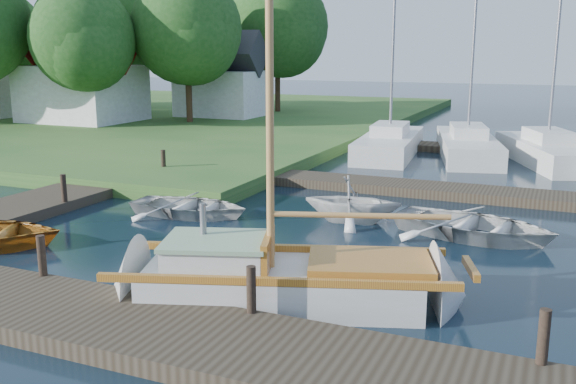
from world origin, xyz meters
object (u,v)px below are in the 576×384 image
at_px(tender_b, 352,197).
at_px(marina_boat_0, 390,142).
at_px(mooring_post_5, 163,161).
at_px(tender_a, 190,203).
at_px(mooring_post_4, 64,188).
at_px(sailboat, 291,284).
at_px(tree_4, 116,22).
at_px(tender_c, 474,221).
at_px(tree_3, 187,28).
at_px(mooring_post_3, 544,337).
at_px(house_c, 223,82).
at_px(tree_2, 83,37).
at_px(tree_7, 278,25).
at_px(marina_boat_1, 467,144).
at_px(tree_5, 4,38).
at_px(marina_boat_2, 547,150).
at_px(house_a, 81,78).
at_px(mooring_post_2, 251,289).
at_px(mooring_post_1, 42,256).

height_order(tender_b, marina_boat_0, marina_boat_0).
xyz_separation_m(mooring_post_5, tender_a, (3.52, -3.92, -0.35)).
relative_size(mooring_post_4, sailboat, 0.08).
height_order(marina_boat_0, tree_4, marina_boat_0).
bearing_deg(tender_c, tree_3, 60.72).
distance_m(mooring_post_3, house_c, 33.65).
bearing_deg(sailboat, mooring_post_5, 115.96).
xyz_separation_m(tree_2, tree_7, (6.00, 12.00, 0.95)).
distance_m(marina_boat_1, tree_5, 33.00).
height_order(marina_boat_2, tree_3, marina_boat_2).
height_order(sailboat, marina_boat_0, marina_boat_0).
bearing_deg(marina_boat_0, marina_boat_2, -93.20).
height_order(mooring_post_4, house_a, house_a).
distance_m(mooring_post_2, tender_b, 7.24).
relative_size(mooring_post_4, tender_c, 0.20).
bearing_deg(mooring_post_1, mooring_post_3, 0.00).
xyz_separation_m(tender_a, marina_boat_1, (5.68, 13.58, 0.22)).
xyz_separation_m(tender_a, house_a, (-16.52, 14.92, 2.61)).
height_order(marina_boat_1, tree_3, marina_boat_1).
bearing_deg(house_c, tender_b, -52.95).
relative_size(mooring_post_3, tree_7, 0.09).
bearing_deg(marina_boat_1, house_a, 72.86).
bearing_deg(tree_5, mooring_post_4, -41.08).
bearing_deg(tree_4, tree_2, -63.43).
bearing_deg(tree_3, tree_4, 153.43).
xyz_separation_m(tender_c, tree_7, (-16.16, 24.06, 5.79)).
bearing_deg(mooring_post_1, sailboat, 16.08).
distance_m(tender_a, house_c, 23.52).
xyz_separation_m(tree_2, tree_3, (4.00, 4.00, 0.56)).
bearing_deg(sailboat, tender_b, 77.87).
relative_size(mooring_post_1, tree_3, 0.09).
relative_size(tender_c, tree_2, 0.51).
bearing_deg(house_a, tender_b, -33.35).
bearing_deg(tree_2, tree_4, 116.57).
bearing_deg(marina_boat_1, mooring_post_3, 177.27).
bearing_deg(tree_3, mooring_post_3, -49.05).
height_order(mooring_post_3, marina_boat_0, marina_boat_0).
bearing_deg(house_c, tree_3, -89.97).
distance_m(house_c, tree_7, 5.79).
bearing_deg(tree_3, mooring_post_5, -61.80).
relative_size(tender_b, tree_4, 0.27).
distance_m(sailboat, marina_boat_2, 18.24).
bearing_deg(tree_5, mooring_post_3, -34.83).
distance_m(mooring_post_4, sailboat, 9.39).
distance_m(tender_b, house_c, 24.86).
bearing_deg(house_a, mooring_post_3, -38.93).
distance_m(marina_boat_0, house_c, 15.43).
bearing_deg(mooring_post_2, mooring_post_3, 0.00).
bearing_deg(sailboat, tree_2, 118.99).
distance_m(marina_boat_0, marina_boat_2, 6.52).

